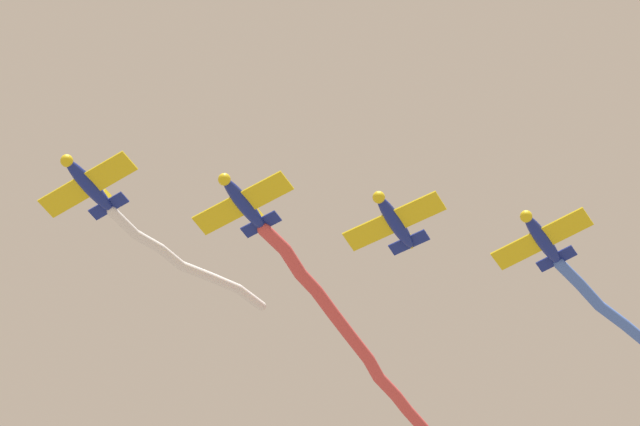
% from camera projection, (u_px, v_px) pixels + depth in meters
% --- Properties ---
extents(airplane_lead, '(6.67, 5.45, 1.74)m').
position_uv_depth(airplane_lead, '(88.00, 184.00, 91.32)').
color(airplane_lead, navy).
extents(smoke_trail_lead, '(6.12, 13.33, 3.55)m').
position_uv_depth(smoke_trail_lead, '(186.00, 263.00, 96.73)').
color(smoke_trail_lead, white).
extents(airplane_left_wing, '(6.61, 5.49, 1.74)m').
position_uv_depth(airplane_left_wing, '(243.00, 203.00, 92.46)').
color(airplane_left_wing, navy).
extents(smoke_trail_left_wing, '(16.25, 20.47, 5.38)m').
position_uv_depth(smoke_trail_left_wing, '(351.00, 337.00, 101.63)').
color(smoke_trail_left_wing, '#DB4C4C').
extents(airplane_right_wing, '(6.50, 5.57, 1.74)m').
position_uv_depth(airplane_right_wing, '(394.00, 221.00, 93.59)').
color(airplane_right_wing, navy).
extents(airplane_slot, '(6.67, 5.44, 1.74)m').
position_uv_depth(airplane_slot, '(542.00, 238.00, 94.73)').
color(airplane_slot, navy).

